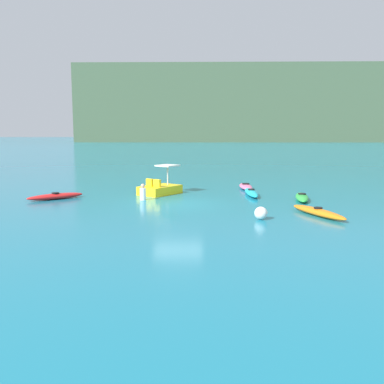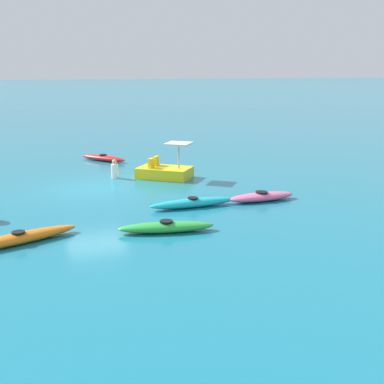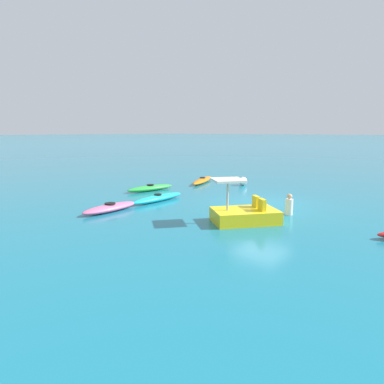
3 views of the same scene
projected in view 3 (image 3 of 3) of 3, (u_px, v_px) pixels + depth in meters
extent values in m
plane|color=#19728C|center=(262.00, 203.00, 15.99)|extent=(600.00, 600.00, 0.00)
ellipsoid|color=orange|center=(203.00, 180.00, 22.25)|extent=(1.87, 3.54, 0.32)
cylinder|color=black|center=(203.00, 178.00, 22.22)|extent=(0.49, 0.49, 0.05)
ellipsoid|color=pink|center=(110.00, 208.00, 14.33)|extent=(0.84, 2.76, 0.32)
cylinder|color=black|center=(110.00, 204.00, 14.29)|extent=(0.48, 0.48, 0.05)
ellipsoid|color=green|center=(150.00, 188.00, 19.28)|extent=(1.16, 3.04, 0.32)
cylinder|color=black|center=(150.00, 185.00, 19.25)|extent=(0.48, 0.48, 0.05)
ellipsoid|color=#19B7C6|center=(158.00, 198.00, 16.39)|extent=(0.68, 3.31, 0.32)
cylinder|color=black|center=(158.00, 194.00, 16.36)|extent=(0.38, 0.38, 0.05)
cube|color=yellow|center=(245.00, 216.00, 12.61)|extent=(2.65, 2.82, 0.50)
cube|color=yellow|center=(262.00, 205.00, 12.34)|extent=(0.45, 0.39, 0.44)
cube|color=yellow|center=(256.00, 201.00, 12.92)|extent=(0.45, 0.39, 0.44)
cylinder|color=#B2B2B7|center=(228.00, 196.00, 12.33)|extent=(0.08, 0.08, 1.10)
cube|color=silver|center=(228.00, 180.00, 12.22)|extent=(1.54, 1.54, 0.08)
sphere|color=white|center=(243.00, 181.00, 21.17)|extent=(0.54, 0.54, 0.54)
cylinder|color=silver|center=(289.00, 207.00, 13.76)|extent=(0.43, 0.43, 0.65)
sphere|color=tan|center=(289.00, 196.00, 13.68)|extent=(0.22, 0.22, 0.22)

